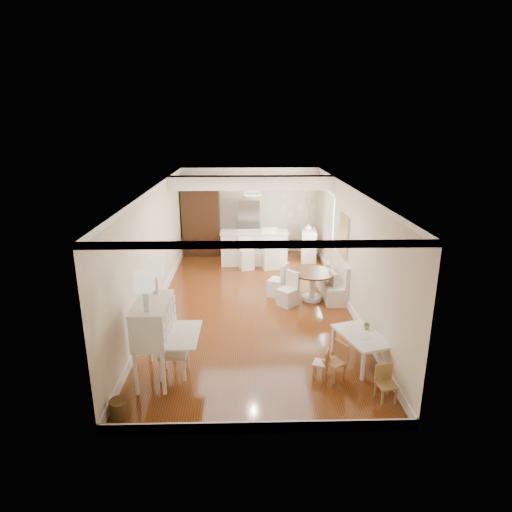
{
  "coord_description": "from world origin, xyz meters",
  "views": [
    {
      "loc": [
        -0.17,
        -9.49,
        4.16
      ],
      "look_at": [
        0.08,
        0.3,
        1.12
      ],
      "focal_mm": 30.0,
      "sensor_mm": 36.0,
      "label": 1
    }
  ],
  "objects_px": {
    "kids_chair_b": "(321,362)",
    "pantry_cabinet": "(201,220)",
    "wicker_basket": "(119,409)",
    "bar_stool_left": "(246,253)",
    "kids_table": "(361,349)",
    "fridge": "(259,228)",
    "bar_stool_right": "(270,249)",
    "kids_chair_a": "(335,361)",
    "gustavian_armchair": "(174,352)",
    "sideboard": "(308,245)",
    "secretary_bureau": "(155,340)",
    "slip_chair_far": "(278,280)",
    "breakfast_counter": "(254,248)",
    "dining_table": "(312,286)",
    "slip_chair_near": "(288,289)",
    "kids_chair_c": "(386,384)"
  },
  "relations": [
    {
      "from": "slip_chair_near",
      "to": "kids_chair_c",
      "type": "bearing_deg",
      "value": -25.04
    },
    {
      "from": "kids_chair_c",
      "to": "fridge",
      "type": "distance_m",
      "value": 8.16
    },
    {
      "from": "kids_chair_b",
      "to": "pantry_cabinet",
      "type": "distance_m",
      "value": 7.8
    },
    {
      "from": "bar_stool_left",
      "to": "fridge",
      "type": "relative_size",
      "value": 0.54
    },
    {
      "from": "wicker_basket",
      "to": "kids_chair_b",
      "type": "distance_m",
      "value": 3.31
    },
    {
      "from": "pantry_cabinet",
      "to": "fridge",
      "type": "relative_size",
      "value": 1.28
    },
    {
      "from": "breakfast_counter",
      "to": "bar_stool_left",
      "type": "distance_m",
      "value": 0.55
    },
    {
      "from": "wicker_basket",
      "to": "slip_chair_near",
      "type": "bearing_deg",
      "value": 54.38
    },
    {
      "from": "bar_stool_right",
      "to": "fridge",
      "type": "relative_size",
      "value": 0.66
    },
    {
      "from": "slip_chair_far",
      "to": "bar_stool_left",
      "type": "relative_size",
      "value": 0.88
    },
    {
      "from": "kids_chair_c",
      "to": "dining_table",
      "type": "height_order",
      "value": "dining_table"
    },
    {
      "from": "gustavian_armchair",
      "to": "breakfast_counter",
      "type": "height_order",
      "value": "breakfast_counter"
    },
    {
      "from": "kids_table",
      "to": "dining_table",
      "type": "xyz_separation_m",
      "value": [
        -0.43,
        2.92,
        0.08
      ]
    },
    {
      "from": "kids_chair_c",
      "to": "dining_table",
      "type": "bearing_deg",
      "value": 87.8
    },
    {
      "from": "kids_table",
      "to": "fridge",
      "type": "height_order",
      "value": "fridge"
    },
    {
      "from": "slip_chair_far",
      "to": "bar_stool_left",
      "type": "height_order",
      "value": "bar_stool_left"
    },
    {
      "from": "fridge",
      "to": "slip_chair_near",
      "type": "bearing_deg",
      "value": -82.94
    },
    {
      "from": "wicker_basket",
      "to": "sideboard",
      "type": "xyz_separation_m",
      "value": [
        3.89,
        7.63,
        0.34
      ]
    },
    {
      "from": "gustavian_armchair",
      "to": "kids_table",
      "type": "xyz_separation_m",
      "value": [
        3.31,
        0.31,
        -0.17
      ]
    },
    {
      "from": "pantry_cabinet",
      "to": "fridge",
      "type": "distance_m",
      "value": 1.92
    },
    {
      "from": "bar_stool_left",
      "to": "bar_stool_right",
      "type": "height_order",
      "value": "bar_stool_right"
    },
    {
      "from": "kids_chair_a",
      "to": "bar_stool_left",
      "type": "bearing_deg",
      "value": 163.21
    },
    {
      "from": "slip_chair_far",
      "to": "sideboard",
      "type": "height_order",
      "value": "sideboard"
    },
    {
      "from": "wicker_basket",
      "to": "kids_chair_a",
      "type": "distance_m",
      "value": 3.5
    },
    {
      "from": "gustavian_armchair",
      "to": "pantry_cabinet",
      "type": "distance_m",
      "value": 7.2
    },
    {
      "from": "wicker_basket",
      "to": "bar_stool_right",
      "type": "xyz_separation_m",
      "value": [
        2.63,
        6.78,
        0.46
      ]
    },
    {
      "from": "fridge",
      "to": "dining_table",
      "type": "bearing_deg",
      "value": -73.39
    },
    {
      "from": "slip_chair_near",
      "to": "wicker_basket",
      "type": "bearing_deg",
      "value": -78.21
    },
    {
      "from": "gustavian_armchair",
      "to": "kids_chair_c",
      "type": "height_order",
      "value": "gustavian_armchair"
    },
    {
      "from": "breakfast_counter",
      "to": "dining_table",
      "type": "bearing_deg",
      "value": -64.46
    },
    {
      "from": "kids_table",
      "to": "fridge",
      "type": "distance_m",
      "value": 7.04
    },
    {
      "from": "kids_table",
      "to": "pantry_cabinet",
      "type": "bearing_deg",
      "value": 117.04
    },
    {
      "from": "kids_chair_a",
      "to": "kids_chair_b",
      "type": "relative_size",
      "value": 1.29
    },
    {
      "from": "secretary_bureau",
      "to": "bar_stool_left",
      "type": "distance_m",
      "value": 5.87
    },
    {
      "from": "gustavian_armchair",
      "to": "sideboard",
      "type": "height_order",
      "value": "sideboard"
    },
    {
      "from": "kids_chair_b",
      "to": "dining_table",
      "type": "relative_size",
      "value": 0.48
    },
    {
      "from": "kids_table",
      "to": "kids_chair_c",
      "type": "relative_size",
      "value": 1.89
    },
    {
      "from": "kids_table",
      "to": "gustavian_armchair",
      "type": "bearing_deg",
      "value": -174.67
    },
    {
      "from": "slip_chair_near",
      "to": "breakfast_counter",
      "type": "distance_m",
      "value": 3.27
    },
    {
      "from": "dining_table",
      "to": "secretary_bureau",
      "type": "bearing_deg",
      "value": -133.84
    },
    {
      "from": "pantry_cabinet",
      "to": "sideboard",
      "type": "height_order",
      "value": "pantry_cabinet"
    },
    {
      "from": "sideboard",
      "to": "kids_chair_a",
      "type": "bearing_deg",
      "value": -88.45
    },
    {
      "from": "secretary_bureau",
      "to": "pantry_cabinet",
      "type": "distance_m",
      "value": 7.25
    },
    {
      "from": "sideboard",
      "to": "secretary_bureau",
      "type": "bearing_deg",
      "value": -112.3
    },
    {
      "from": "secretary_bureau",
      "to": "kids_chair_b",
      "type": "distance_m",
      "value": 2.84
    },
    {
      "from": "kids_table",
      "to": "slip_chair_far",
      "type": "height_order",
      "value": "slip_chair_far"
    },
    {
      "from": "slip_chair_far",
      "to": "breakfast_counter",
      "type": "xyz_separation_m",
      "value": [
        -0.54,
        2.59,
        0.08
      ]
    },
    {
      "from": "pantry_cabinet",
      "to": "sideboard",
      "type": "distance_m",
      "value": 3.56
    },
    {
      "from": "bar_stool_left",
      "to": "pantry_cabinet",
      "type": "distance_m",
      "value": 2.25
    },
    {
      "from": "gustavian_armchair",
      "to": "slip_chair_near",
      "type": "xyz_separation_m",
      "value": [
        2.23,
        2.9,
        -0.03
      ]
    }
  ]
}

